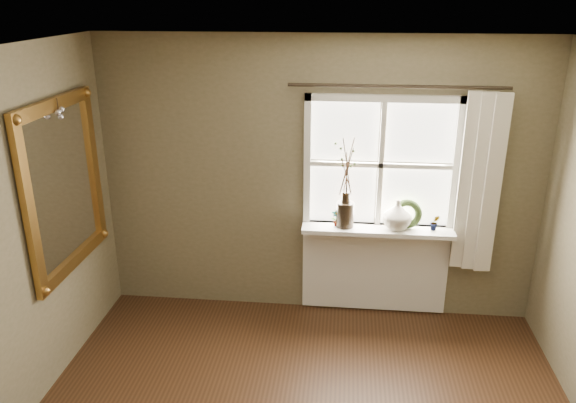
# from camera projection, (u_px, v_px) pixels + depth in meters

# --- Properties ---
(ceiling) EXTENTS (4.50, 4.50, 0.00)m
(ceiling) POSITION_uv_depth(u_px,v_px,m) (297.00, 66.00, 2.55)
(ceiling) COLOR silver
(ceiling) RESTS_ON ground
(wall_back) EXTENTS (4.00, 0.10, 2.60)m
(wall_back) POSITION_uv_depth(u_px,v_px,m) (319.00, 180.00, 5.15)
(wall_back) COLOR #6B6146
(wall_back) RESTS_ON ground
(window_frame) EXTENTS (1.36, 0.06, 1.24)m
(window_frame) POSITION_uv_depth(u_px,v_px,m) (381.00, 165.00, 4.96)
(window_frame) COLOR white
(window_frame) RESTS_ON wall_back
(window_sill) EXTENTS (1.36, 0.26, 0.04)m
(window_sill) POSITION_uv_depth(u_px,v_px,m) (377.00, 230.00, 5.07)
(window_sill) COLOR white
(window_sill) RESTS_ON wall_back
(window_apron) EXTENTS (1.36, 0.04, 0.88)m
(window_apron) POSITION_uv_depth(u_px,v_px,m) (374.00, 268.00, 5.32)
(window_apron) COLOR white
(window_apron) RESTS_ON ground
(dark_jug) EXTENTS (0.20, 0.20, 0.23)m
(dark_jug) POSITION_uv_depth(u_px,v_px,m) (345.00, 215.00, 5.05)
(dark_jug) COLOR black
(dark_jug) RESTS_ON window_sill
(cream_vase) EXTENTS (0.27, 0.27, 0.27)m
(cream_vase) POSITION_uv_depth(u_px,v_px,m) (397.00, 215.00, 5.00)
(cream_vase) COLOR beige
(cream_vase) RESTS_ON window_sill
(wreath) EXTENTS (0.28, 0.15, 0.27)m
(wreath) POSITION_uv_depth(u_px,v_px,m) (407.00, 217.00, 5.04)
(wreath) COLOR #2A3D1B
(wreath) RESTS_ON window_sill
(potted_plant_left) EXTENTS (0.09, 0.06, 0.15)m
(potted_plant_left) POSITION_uv_depth(u_px,v_px,m) (336.00, 218.00, 5.07)
(potted_plant_left) COLOR #2A3D1B
(potted_plant_left) RESTS_ON window_sill
(potted_plant_right) EXTENTS (0.08, 0.07, 0.15)m
(potted_plant_right) POSITION_uv_depth(u_px,v_px,m) (435.00, 222.00, 4.98)
(potted_plant_right) COLOR #2A3D1B
(potted_plant_right) RESTS_ON window_sill
(curtain) EXTENTS (0.36, 0.12, 1.59)m
(curtain) POSITION_uv_depth(u_px,v_px,m) (479.00, 184.00, 4.83)
(curtain) COLOR beige
(curtain) RESTS_ON wall_back
(curtain_rod) EXTENTS (1.84, 0.03, 0.03)m
(curtain_rod) POSITION_uv_depth(u_px,v_px,m) (398.00, 86.00, 4.65)
(curtain_rod) COLOR black
(curtain_rod) RESTS_ON wall_back
(gilt_mirror) EXTENTS (0.10, 1.16, 1.39)m
(gilt_mirror) POSITION_uv_depth(u_px,v_px,m) (64.00, 185.00, 4.42)
(gilt_mirror) COLOR white
(gilt_mirror) RESTS_ON wall_left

